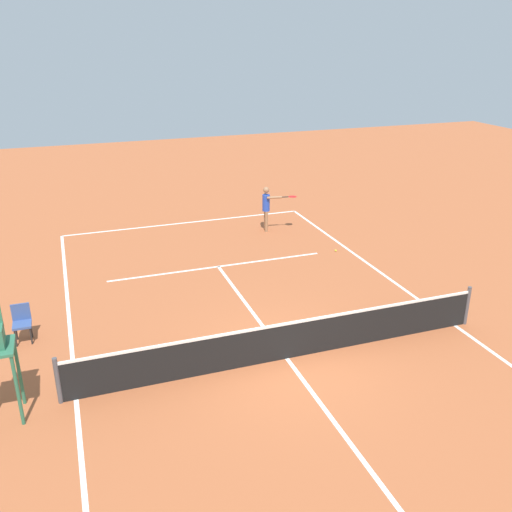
% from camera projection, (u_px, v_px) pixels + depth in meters
% --- Properties ---
extents(ground_plane, '(60.00, 60.00, 0.00)m').
position_uv_depth(ground_plane, '(287.00, 358.00, 13.16)').
color(ground_plane, '#AD5933').
extents(court_lines, '(9.66, 21.58, 0.01)m').
position_uv_depth(court_lines, '(287.00, 358.00, 13.16)').
color(court_lines, white).
rests_on(court_lines, ground).
extents(tennis_net, '(10.26, 0.10, 1.07)m').
position_uv_depth(tennis_net, '(287.00, 340.00, 12.98)').
color(tennis_net, '#4C4C51').
rests_on(tennis_net, ground).
extents(player_serving, '(1.26, 0.74, 1.75)m').
position_uv_depth(player_serving, '(267.00, 205.00, 21.27)').
color(player_serving, '#9E704C').
rests_on(player_serving, ground).
extents(tennis_ball, '(0.07, 0.07, 0.07)m').
position_uv_depth(tennis_ball, '(336.00, 250.00, 19.60)').
color(tennis_ball, '#CCE033').
rests_on(tennis_ball, ground).
extents(courtside_chair_mid, '(0.44, 0.46, 0.95)m').
position_uv_depth(courtside_chair_mid, '(22.00, 321.00, 13.74)').
color(courtside_chair_mid, '#262626').
rests_on(courtside_chair_mid, ground).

